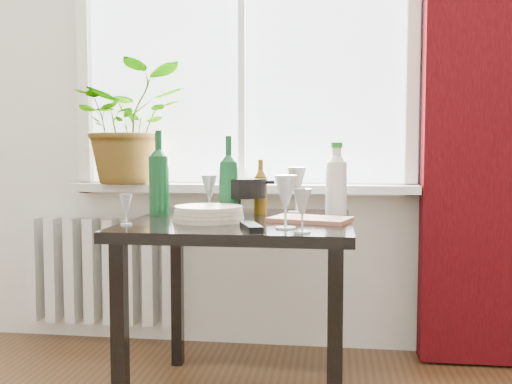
# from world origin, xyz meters

# --- Properties ---
(window) EXTENTS (1.72, 0.08, 1.62)m
(window) POSITION_xyz_m (0.00, 2.22, 1.60)
(window) COLOR white
(window) RESTS_ON ground
(windowsill) EXTENTS (1.72, 0.20, 0.04)m
(windowsill) POSITION_xyz_m (0.00, 2.15, 0.82)
(windowsill) COLOR silver
(windowsill) RESTS_ON ground
(curtain) EXTENTS (0.50, 0.12, 2.56)m
(curtain) POSITION_xyz_m (1.12, 2.12, 1.30)
(curtain) COLOR #330407
(curtain) RESTS_ON ground
(radiator) EXTENTS (0.80, 0.10, 0.55)m
(radiator) POSITION_xyz_m (-0.75, 2.18, 0.38)
(radiator) COLOR silver
(radiator) RESTS_ON ground
(table) EXTENTS (0.85, 0.85, 0.74)m
(table) POSITION_xyz_m (0.10, 1.55, 0.65)
(table) COLOR black
(table) RESTS_ON ground
(potted_plant) EXTENTS (0.69, 0.66, 0.59)m
(potted_plant) POSITION_xyz_m (-0.56, 2.10, 1.14)
(potted_plant) COLOR #36701E
(potted_plant) RESTS_ON windowsill
(wine_bottle_left) EXTENTS (0.11, 0.11, 0.36)m
(wine_bottle_left) POSITION_xyz_m (-0.27, 1.66, 0.92)
(wine_bottle_left) COLOR #0B3D1A
(wine_bottle_left) RESTS_ON table
(wine_bottle_right) EXTENTS (0.09, 0.09, 0.33)m
(wine_bottle_right) POSITION_xyz_m (0.03, 1.64, 0.91)
(wine_bottle_right) COLOR #0D451F
(wine_bottle_right) RESTS_ON table
(bottle_amber) EXTENTS (0.08, 0.08, 0.23)m
(bottle_amber) POSITION_xyz_m (0.15, 1.75, 0.86)
(bottle_amber) COLOR brown
(bottle_amber) RESTS_ON table
(cleaning_bottle) EXTENTS (0.12, 0.12, 0.31)m
(cleaning_bottle) POSITION_xyz_m (0.47, 1.76, 0.90)
(cleaning_bottle) COLOR silver
(cleaning_bottle) RESTS_ON table
(wineglass_front_right) EXTENTS (0.10, 0.10, 0.19)m
(wineglass_front_right) POSITION_xyz_m (0.29, 1.30, 0.83)
(wineglass_front_right) COLOR silver
(wineglass_front_right) RESTS_ON table
(wineglass_far_right) EXTENTS (0.08, 0.08, 0.15)m
(wineglass_far_right) POSITION_xyz_m (0.36, 1.20, 0.81)
(wineglass_far_right) COLOR silver
(wineglass_far_right) RESTS_ON table
(wineglass_back_center) EXTENTS (0.11, 0.11, 0.21)m
(wineglass_back_center) POSITION_xyz_m (0.30, 1.81, 0.84)
(wineglass_back_center) COLOR #B3BAC1
(wineglass_back_center) RESTS_ON table
(wineglass_back_left) EXTENTS (0.08, 0.08, 0.17)m
(wineglass_back_left) POSITION_xyz_m (-0.07, 1.75, 0.82)
(wineglass_back_left) COLOR silver
(wineglass_back_left) RESTS_ON table
(wineglass_front_left) EXTENTS (0.06, 0.06, 0.11)m
(wineglass_front_left) POSITION_xyz_m (-0.28, 1.31, 0.80)
(wineglass_front_left) COLOR #B4BCC2
(wineglass_front_left) RESTS_ON table
(plate_stack) EXTENTS (0.29, 0.29, 0.06)m
(plate_stack) POSITION_xyz_m (-0.01, 1.46, 0.77)
(plate_stack) COLOR beige
(plate_stack) RESTS_ON table
(fondue_pot) EXTENTS (0.26, 0.23, 0.15)m
(fondue_pot) POSITION_xyz_m (0.08, 1.70, 0.82)
(fondue_pot) COLOR black
(fondue_pot) RESTS_ON table
(tv_remote) EXTENTS (0.10, 0.17, 0.02)m
(tv_remote) POSITION_xyz_m (0.18, 1.26, 0.75)
(tv_remote) COLOR black
(tv_remote) RESTS_ON table
(cutting_board) EXTENTS (0.34, 0.27, 0.02)m
(cutting_board) POSITION_xyz_m (0.37, 1.51, 0.75)
(cutting_board) COLOR #A8694C
(cutting_board) RESTS_ON table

